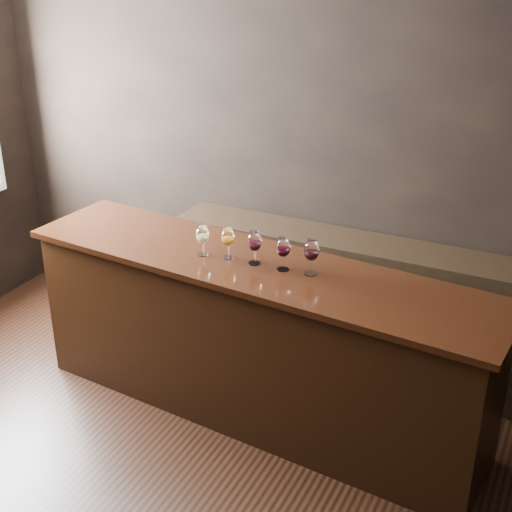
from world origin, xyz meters
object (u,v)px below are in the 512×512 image
at_px(bar_counter, 256,343).
at_px(glass_red_a, 254,242).
at_px(glass_white, 203,236).
at_px(glass_red_b, 283,248).
at_px(glass_red_c, 311,251).
at_px(back_bar_shelf, 355,304).
at_px(glass_amber, 228,238).

xyz_separation_m(bar_counter, glass_red_a, (-0.01, -0.00, 0.71)).
xyz_separation_m(glass_white, glass_red_a, (0.34, 0.03, 0.01)).
xyz_separation_m(glass_red_b, glass_red_c, (0.17, 0.02, 0.01)).
bearing_deg(glass_red_b, back_bar_shelf, 76.86).
height_order(bar_counter, glass_white, glass_white).
height_order(glass_amber, glass_red_b, glass_red_b).
bearing_deg(glass_red_c, glass_red_b, -174.15).
xyz_separation_m(bar_counter, glass_amber, (-0.19, 0.00, 0.70)).
height_order(bar_counter, glass_red_b, glass_red_b).
xyz_separation_m(glass_red_a, glass_red_b, (0.19, -0.00, -0.00)).
relative_size(glass_white, glass_red_c, 0.88).
relative_size(bar_counter, glass_red_a, 14.46).
relative_size(glass_amber, glass_red_c, 0.91).
bearing_deg(glass_amber, glass_red_b, -0.39).
bearing_deg(glass_red_b, glass_red_a, 179.96).
bearing_deg(glass_red_a, glass_white, -175.46).
distance_m(bar_counter, glass_white, 0.78).
bearing_deg(back_bar_shelf, glass_red_b, -103.14).
distance_m(glass_white, glass_red_a, 0.35).
distance_m(bar_counter, back_bar_shelf, 0.93).
distance_m(glass_amber, glass_red_b, 0.37).
distance_m(back_bar_shelf, glass_red_a, 1.19).
bearing_deg(glass_red_c, back_bar_shelf, 88.21).
height_order(back_bar_shelf, glass_red_c, glass_red_c).
xyz_separation_m(glass_white, glass_red_b, (0.53, 0.03, 0.01)).
relative_size(back_bar_shelf, glass_red_b, 13.26).
bearing_deg(glass_amber, back_bar_shelf, 55.92).
distance_m(back_bar_shelf, glass_amber, 1.26).
bearing_deg(bar_counter, glass_red_a, -156.27).
xyz_separation_m(bar_counter, glass_white, (-0.35, -0.03, 0.70)).
relative_size(glass_red_a, glass_red_c, 0.95).
bearing_deg(glass_amber, bar_counter, -0.09).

